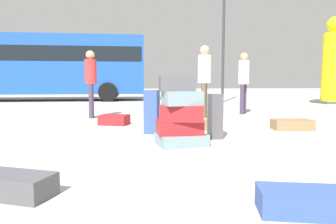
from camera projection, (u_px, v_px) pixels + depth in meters
The scene contains 15 objects.
ground_plane at pixel (176, 145), 4.36m from camera, with size 80.00×80.00×0.00m, color #ADA89E.
suitcase_tower at pixel (180, 115), 4.32m from camera, with size 0.76×0.60×1.01m.
suitcase_navy_right_side at pixel (305, 202), 2.08m from camera, with size 0.63×0.30×0.17m, color #334F99.
suitcase_navy_foreground_near at pixel (152, 112), 5.41m from camera, with size 0.23×0.34×0.77m, color #334F99.
suitcase_brown_left_side at pixel (292, 125), 5.80m from camera, with size 0.73×0.39×0.20m, color olive.
suitcase_charcoal_white_trunk at pixel (215, 116), 4.91m from camera, with size 0.18×0.29×0.72m, color #4C4C51.
suitcase_maroon_foreground_far at pixel (114, 120), 6.49m from camera, with size 0.59×0.40×0.21m, color maroon.
suitcase_brown_upright_blue at pixel (201, 124), 5.79m from camera, with size 0.67×0.39×0.21m, color olive.
suitcase_charcoal_behind_tower at pixel (11, 185), 2.42m from camera, with size 0.69×0.31×0.18m, color #4C4C51.
person_bearded_onlooker at pixel (204, 76), 6.92m from camera, with size 0.30×0.33×1.74m.
person_tourist_with_camera at pixel (244, 78), 8.64m from camera, with size 0.30×0.30×1.75m.
person_passerby_in_red at pixel (91, 78), 7.69m from camera, with size 0.30×0.34×1.71m.
yellow_dummy_statue at pixel (333, 65), 13.06m from camera, with size 1.26×1.26×3.71m.
parked_bus at pixel (45, 64), 14.99m from camera, with size 9.75×2.80×3.15m.
lamp_post at pixel (224, 12), 13.47m from camera, with size 0.36×0.36×6.19m.
Camera 1 is at (-0.59, -4.25, 0.91)m, focal length 32.34 mm.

